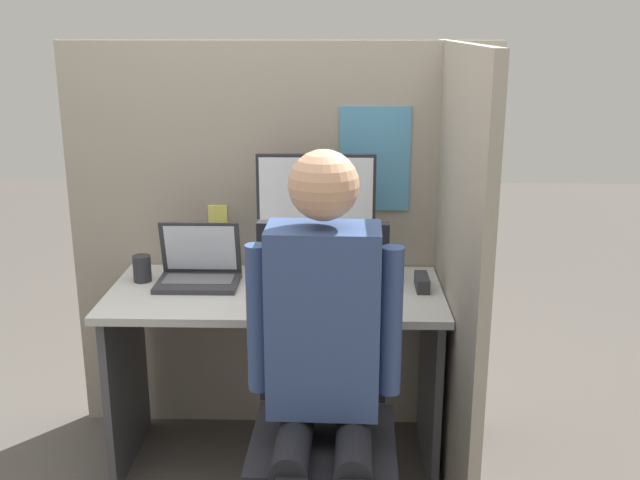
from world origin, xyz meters
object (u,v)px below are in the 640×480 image
Objects in this scene: paper_box at (316,270)px; person at (323,348)px; stapler at (422,282)px; carrot_toy at (316,306)px; laptop at (199,272)px; coffee_mug at (389,271)px; office_chair at (323,396)px; pen_cup at (142,269)px; monitor at (316,208)px.

paper_box is 0.80m from person.
carrot_toy is at bearing -148.59° from stapler.
laptop reaches higher than paper_box.
paper_box is at bearing -179.53° from coffee_mug.
person is at bearing -55.74° from laptop.
coffee_mug is (0.28, 0.34, 0.03)m from carrot_toy.
paper_box reaches higher than carrot_toy.
person is 15.46× the size of coffee_mug.
laptop is 0.81m from office_chair.
office_chair reaches higher than stapler.
coffee_mug is at bearing 72.99° from person.
office_chair is at bearing -124.71° from stapler.
laptop is 2.30× the size of stapler.
pen_cup reaches higher than carrot_toy.
paper_box is at bearing -90.00° from monitor.
person is at bearing -86.63° from monitor.
stapler is (0.42, -0.09, -0.02)m from paper_box.
monitor is at bearing 2.13° from pen_cup.
monitor reaches higher than laptop.
coffee_mug is (0.29, 0.00, 0.00)m from paper_box.
stapler is at bearing -3.28° from pen_cup.
paper_box is 0.22× the size of person.
monitor reaches higher than stapler.
person reaches higher than stapler.
carrot_toy is 0.09× the size of person.
paper_box reaches higher than stapler.
laptop is at bearing 176.98° from stapler.
pen_cup reaches higher than paper_box.
laptop is 3.00× the size of pen_cup.
coffee_mug reaches higher than stapler.
carrot_toy is at bearing -129.75° from coffee_mug.
coffee_mug is (0.76, 0.04, -0.00)m from laptop.
paper_box is 0.96× the size of laptop.
stapler is 0.10× the size of person.
laptop reaches higher than coffee_mug.
laptop is at bearing -4.29° from pen_cup.
office_chair is at bearing -49.00° from laptop.
monitor is 0.74m from pen_cup.
carrot_toy is at bearing -88.19° from monitor.
monitor is 3.33× the size of stapler.
office_chair is (0.04, -0.63, -0.23)m from paper_box.
coffee_mug is at bearing 0.47° from paper_box.
pen_cup reaches higher than stapler.
monitor is at bearing 5.31° from laptop.
pen_cup is at bearing 176.72° from stapler.
person is (0.04, -0.46, 0.05)m from carrot_toy.
paper_box is 0.67m from office_chair.
office_chair is 12.33× the size of coffee_mug.
coffee_mug is (-0.13, 0.09, 0.02)m from stapler.
office_chair is (0.03, -0.29, -0.20)m from carrot_toy.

